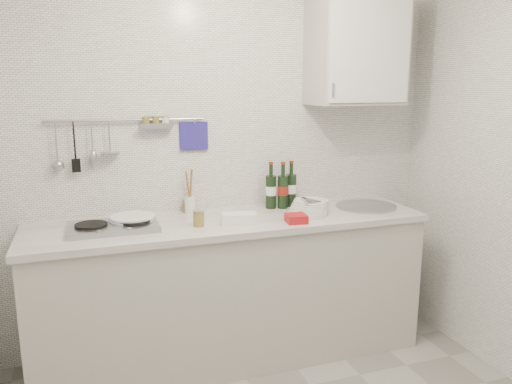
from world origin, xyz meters
TOP-DOWN VIEW (x-y plane):
  - back_wall at (0.00, 1.40)m, footprint 3.00×0.02m
  - counter at (0.01, 1.10)m, footprint 2.44×0.64m
  - wall_rail at (-0.60, 1.37)m, footprint 0.98×0.09m
  - wall_cabinet at (0.90, 1.22)m, footprint 0.60×0.38m
  - plate_stack_hob at (-0.59, 1.16)m, footprint 0.29×0.28m
  - plate_stack_sink at (0.51, 1.06)m, footprint 0.27×0.26m
  - wine_bottles at (0.41, 1.28)m, footprint 0.22×0.11m
  - butter_dish at (0.01, 0.98)m, footprint 0.23×0.15m
  - strawberry_punnet at (0.35, 0.89)m, footprint 0.13×0.13m
  - utensil_crock at (-0.21, 1.33)m, footprint 0.07×0.07m
  - jar_a at (-0.22, 1.35)m, footprint 0.06×0.06m
  - jar_b at (0.49, 1.32)m, footprint 0.07×0.07m
  - jar_c at (0.51, 1.17)m, footprint 0.07×0.07m
  - jar_d at (-0.22, 1.00)m, footprint 0.07×0.07m

SIDE VIEW (x-z plane):
  - counter at x=0.01m, z-range -0.05..0.92m
  - strawberry_punnet at x=0.35m, z-range 0.92..0.97m
  - plate_stack_hob at x=-0.59m, z-range 0.92..0.97m
  - butter_dish at x=0.01m, z-range 0.92..0.98m
  - jar_b at x=0.49m, z-range 0.92..0.99m
  - jar_c at x=0.51m, z-range 0.92..1.00m
  - plate_stack_sink at x=0.51m, z-range 0.92..1.01m
  - jar_a at x=-0.22m, z-range 0.92..1.01m
  - jar_d at x=-0.22m, z-range 0.92..1.02m
  - utensil_crock at x=-0.21m, z-range 0.84..1.13m
  - wine_bottles at x=0.41m, z-range 0.92..1.23m
  - back_wall at x=0.00m, z-range 0.00..2.50m
  - wall_rail at x=-0.60m, z-range 1.26..1.60m
  - wall_cabinet at x=0.90m, z-range 1.60..2.30m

